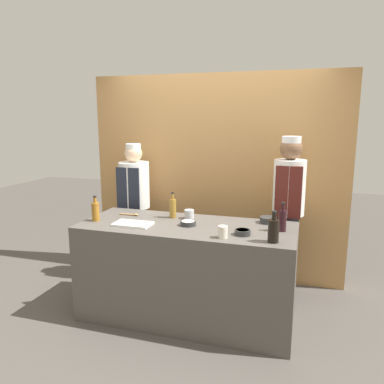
{
  "coord_description": "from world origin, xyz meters",
  "views": [
    {
      "loc": [
        1.04,
        -3.19,
        1.9
      ],
      "look_at": [
        0.0,
        0.16,
        1.2
      ],
      "focal_mm": 35.0,
      "sensor_mm": 36.0,
      "label": 1
    }
  ],
  "objects_px": {
    "cutting_board": "(133,224)",
    "bottle_amber": "(95,211)",
    "sauce_bowl_orange": "(268,220)",
    "wooden_spoon": "(131,214)",
    "sauce_bowl_yellow": "(243,232)",
    "bottle_soy": "(273,230)",
    "cup_cream": "(223,232)",
    "cup_steel": "(189,214)",
    "sauce_bowl_white": "(188,223)",
    "chef_left": "(135,207)",
    "bottle_wine": "(282,220)",
    "chef_right": "(288,211)",
    "bottle_vinegar": "(173,208)"
  },
  "relations": [
    {
      "from": "bottle_wine",
      "to": "bottle_soy",
      "type": "relative_size",
      "value": 1.01
    },
    {
      "from": "sauce_bowl_yellow",
      "to": "sauce_bowl_white",
      "type": "bearing_deg",
      "value": 165.71
    },
    {
      "from": "cutting_board",
      "to": "bottle_amber",
      "type": "bearing_deg",
      "value": 176.09
    },
    {
      "from": "sauce_bowl_yellow",
      "to": "cutting_board",
      "type": "distance_m",
      "value": 1.02
    },
    {
      "from": "sauce_bowl_white",
      "to": "chef_left",
      "type": "height_order",
      "value": "chef_left"
    },
    {
      "from": "bottle_amber",
      "to": "cup_cream",
      "type": "bearing_deg",
      "value": -6.68
    },
    {
      "from": "cup_steel",
      "to": "wooden_spoon",
      "type": "height_order",
      "value": "cup_steel"
    },
    {
      "from": "wooden_spoon",
      "to": "bottle_wine",
      "type": "bearing_deg",
      "value": -3.59
    },
    {
      "from": "bottle_amber",
      "to": "bottle_wine",
      "type": "bearing_deg",
      "value": 6.11
    },
    {
      "from": "bottle_soy",
      "to": "cup_cream",
      "type": "xyz_separation_m",
      "value": [
        -0.41,
        -0.01,
        -0.05
      ]
    },
    {
      "from": "sauce_bowl_yellow",
      "to": "sauce_bowl_orange",
      "type": "bearing_deg",
      "value": 69.18
    },
    {
      "from": "sauce_bowl_yellow",
      "to": "bottle_amber",
      "type": "height_order",
      "value": "bottle_amber"
    },
    {
      "from": "sauce_bowl_yellow",
      "to": "bottle_soy",
      "type": "xyz_separation_m",
      "value": [
        0.27,
        -0.12,
        0.07
      ]
    },
    {
      "from": "wooden_spoon",
      "to": "cup_steel",
      "type": "bearing_deg",
      "value": 5.47
    },
    {
      "from": "bottle_vinegar",
      "to": "bottle_soy",
      "type": "height_order",
      "value": "bottle_vinegar"
    },
    {
      "from": "bottle_soy",
      "to": "cup_steel",
      "type": "height_order",
      "value": "bottle_soy"
    },
    {
      "from": "bottle_soy",
      "to": "chef_right",
      "type": "height_order",
      "value": "chef_right"
    },
    {
      "from": "bottle_wine",
      "to": "bottle_soy",
      "type": "bearing_deg",
      "value": -98.29
    },
    {
      "from": "cutting_board",
      "to": "bottle_soy",
      "type": "xyz_separation_m",
      "value": [
        1.29,
        -0.11,
        0.09
      ]
    },
    {
      "from": "sauce_bowl_orange",
      "to": "wooden_spoon",
      "type": "xyz_separation_m",
      "value": [
        -1.37,
        -0.14,
        -0.02
      ]
    },
    {
      "from": "sauce_bowl_yellow",
      "to": "bottle_vinegar",
      "type": "relative_size",
      "value": 0.52
    },
    {
      "from": "chef_left",
      "to": "bottle_wine",
      "type": "bearing_deg",
      "value": -20.62
    },
    {
      "from": "bottle_wine",
      "to": "chef_left",
      "type": "xyz_separation_m",
      "value": [
        -1.74,
        0.65,
        -0.15
      ]
    },
    {
      "from": "cup_cream",
      "to": "wooden_spoon",
      "type": "xyz_separation_m",
      "value": [
        -1.06,
        0.43,
        -0.04
      ]
    },
    {
      "from": "bottle_wine",
      "to": "sauce_bowl_yellow",
      "type": "bearing_deg",
      "value": -146.19
    },
    {
      "from": "bottle_wine",
      "to": "bottle_vinegar",
      "type": "distance_m",
      "value": 1.08
    },
    {
      "from": "wooden_spoon",
      "to": "chef_left",
      "type": "bearing_deg",
      "value": 111.95
    },
    {
      "from": "bottle_wine",
      "to": "bottle_vinegar",
      "type": "relative_size",
      "value": 1.0
    },
    {
      "from": "cutting_board",
      "to": "sauce_bowl_yellow",
      "type": "bearing_deg",
      "value": 0.28
    },
    {
      "from": "cup_steel",
      "to": "bottle_amber",
      "type": "bearing_deg",
      "value": -157.97
    },
    {
      "from": "bottle_soy",
      "to": "cup_cream",
      "type": "bearing_deg",
      "value": -178.3
    },
    {
      "from": "sauce_bowl_white",
      "to": "bottle_soy",
      "type": "xyz_separation_m",
      "value": [
        0.79,
        -0.25,
        0.08
      ]
    },
    {
      "from": "bottle_vinegar",
      "to": "bottle_amber",
      "type": "bearing_deg",
      "value": -154.08
    },
    {
      "from": "sauce_bowl_orange",
      "to": "cup_steel",
      "type": "relative_size",
      "value": 1.66
    },
    {
      "from": "sauce_bowl_white",
      "to": "bottle_soy",
      "type": "distance_m",
      "value": 0.84
    },
    {
      "from": "sauce_bowl_yellow",
      "to": "bottle_vinegar",
      "type": "xyz_separation_m",
      "value": [
        -0.76,
        0.35,
        0.08
      ]
    },
    {
      "from": "sauce_bowl_white",
      "to": "bottle_amber",
      "type": "bearing_deg",
      "value": -172.89
    },
    {
      "from": "sauce_bowl_orange",
      "to": "sauce_bowl_white",
      "type": "bearing_deg",
      "value": -156.28
    },
    {
      "from": "sauce_bowl_yellow",
      "to": "cup_cream",
      "type": "relative_size",
      "value": 1.34
    },
    {
      "from": "bottle_amber",
      "to": "wooden_spoon",
      "type": "height_order",
      "value": "bottle_amber"
    },
    {
      "from": "chef_left",
      "to": "chef_right",
      "type": "relative_size",
      "value": 0.94
    },
    {
      "from": "sauce_bowl_orange",
      "to": "bottle_soy",
      "type": "xyz_separation_m",
      "value": [
        0.1,
        -0.56,
        0.07
      ]
    },
    {
      "from": "cup_cream",
      "to": "chef_left",
      "type": "xyz_separation_m",
      "value": [
        -1.28,
        0.99,
        -0.1
      ]
    },
    {
      "from": "sauce_bowl_yellow",
      "to": "wooden_spoon",
      "type": "xyz_separation_m",
      "value": [
        -1.2,
        0.3,
        -0.02
      ]
    },
    {
      "from": "chef_right",
      "to": "cup_cream",
      "type": "bearing_deg",
      "value": -115.44
    },
    {
      "from": "sauce_bowl_orange",
      "to": "chef_left",
      "type": "xyz_separation_m",
      "value": [
        -1.59,
        0.42,
        -0.08
      ]
    },
    {
      "from": "bottle_vinegar",
      "to": "cup_cream",
      "type": "xyz_separation_m",
      "value": [
        0.62,
        -0.48,
        -0.05
      ]
    },
    {
      "from": "sauce_bowl_yellow",
      "to": "chef_left",
      "type": "distance_m",
      "value": 1.67
    },
    {
      "from": "bottle_soy",
      "to": "sauce_bowl_white",
      "type": "bearing_deg",
      "value": 162.49
    },
    {
      "from": "sauce_bowl_orange",
      "to": "wooden_spoon",
      "type": "height_order",
      "value": "sauce_bowl_orange"
    }
  ]
}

